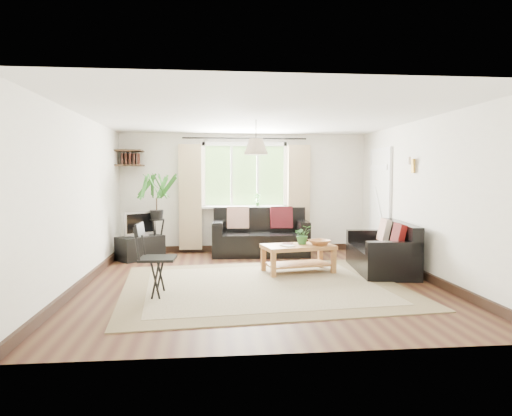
{
  "coord_description": "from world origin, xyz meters",
  "views": [
    {
      "loc": [
        -0.69,
        -6.56,
        1.54
      ],
      "look_at": [
        0.0,
        0.4,
        1.05
      ],
      "focal_mm": 32.0,
      "sensor_mm": 36.0,
      "label": 1
    }
  ],
  "objects": [
    {
      "name": "coffee_table",
      "position": [
        0.68,
        0.51,
        0.22
      ],
      "size": [
        1.19,
        0.8,
        0.45
      ],
      "primitive_type": null,
      "rotation": [
        0.0,
        0.0,
        0.19
      ],
      "color": "#976331",
      "rests_on": "floor"
    },
    {
      "name": "wall_right",
      "position": [
        2.5,
        0.0,
        1.2
      ],
      "size": [
        0.02,
        5.5,
        2.4
      ],
      "primitive_type": "cube",
      "color": "white",
      "rests_on": "floor"
    },
    {
      "name": "wall_back",
      "position": [
        0.0,
        2.75,
        1.2
      ],
      "size": [
        5.0,
        0.02,
        2.4
      ],
      "primitive_type": "cube",
      "color": "white",
      "rests_on": "floor"
    },
    {
      "name": "table_plant",
      "position": [
        0.77,
        0.58,
        0.6
      ],
      "size": [
        0.29,
        0.25,
        0.31
      ],
      "primitive_type": "imported",
      "rotation": [
        0.0,
        0.0,
        0.03
      ],
      "color": "#295F26",
      "rests_on": "coffee_table"
    },
    {
      "name": "wall_front",
      "position": [
        0.0,
        -2.75,
        1.2
      ],
      "size": [
        5.0,
        0.02,
        2.4
      ],
      "primitive_type": "cube",
      "color": "white",
      "rests_on": "floor"
    },
    {
      "name": "palm_stand",
      "position": [
        -1.7,
        2.08,
        0.8
      ],
      "size": [
        0.77,
        0.77,
        1.6
      ],
      "primitive_type": null,
      "rotation": [
        0.0,
        0.0,
        -0.29
      ],
      "color": "black",
      "rests_on": "floor"
    },
    {
      "name": "corner_shelf",
      "position": [
        -2.25,
        2.5,
        1.89
      ],
      "size": [
        0.5,
        0.5,
        0.34
      ],
      "primitive_type": null,
      "color": "black",
      "rests_on": "wall_back"
    },
    {
      "name": "pendant_lamp",
      "position": [
        0.0,
        0.4,
        2.05
      ],
      "size": [
        0.36,
        0.36,
        0.54
      ],
      "primitive_type": null,
      "color": "beige",
      "rests_on": "ceiling"
    },
    {
      "name": "floor",
      "position": [
        0.0,
        0.0,
        0.0
      ],
      "size": [
        5.5,
        5.5,
        0.0
      ],
      "primitive_type": "plane",
      "color": "black",
      "rests_on": "ground"
    },
    {
      "name": "book_a",
      "position": [
        0.43,
        0.36,
        0.46
      ],
      "size": [
        0.24,
        0.26,
        0.02
      ],
      "primitive_type": "imported",
      "rotation": [
        0.0,
        0.0,
        0.49
      ],
      "color": "white",
      "rests_on": "coffee_table"
    },
    {
      "name": "door",
      "position": [
        2.47,
        1.7,
        1.0
      ],
      "size": [
        0.06,
        0.96,
        2.06
      ],
      "primitive_type": "cube",
      "color": "silver",
      "rests_on": "wall_right"
    },
    {
      "name": "ceiling",
      "position": [
        0.0,
        0.0,
        2.4
      ],
      "size": [
        5.5,
        5.5,
        0.0
      ],
      "primitive_type": "plane",
      "rotation": [
        3.14,
        0.0,
        0.0
      ],
      "color": "white",
      "rests_on": "floor"
    },
    {
      "name": "tv_stand",
      "position": [
        -2.0,
        1.97,
        0.22
      ],
      "size": [
        0.91,
        0.87,
        0.43
      ],
      "primitive_type": "cube",
      "rotation": [
        0.0,
        0.0,
        0.7
      ],
      "color": "black",
      "rests_on": "floor"
    },
    {
      "name": "window",
      "position": [
        0.0,
        2.71,
        1.55
      ],
      "size": [
        2.5,
        0.16,
        2.16
      ],
      "primitive_type": null,
      "color": "white",
      "rests_on": "wall_back"
    },
    {
      "name": "rug",
      "position": [
        0.02,
        -0.3,
        0.01
      ],
      "size": [
        4.08,
        3.59,
        0.02
      ],
      "primitive_type": "cube",
      "rotation": [
        0.0,
        0.0,
        0.09
      ],
      "color": "#BCB392",
      "rests_on": "floor"
    },
    {
      "name": "wall_sconce",
      "position": [
        2.43,
        0.3,
        1.74
      ],
      "size": [
        0.12,
        0.12,
        0.28
      ],
      "primitive_type": null,
      "color": "beige",
      "rests_on": "wall_right"
    },
    {
      "name": "book_b",
      "position": [
        0.44,
        0.59,
        0.46
      ],
      "size": [
        0.22,
        0.26,
        0.02
      ],
      "primitive_type": "imported",
      "rotation": [
        0.0,
        0.0,
        -0.33
      ],
      "color": "#512820",
      "rests_on": "coffee_table"
    },
    {
      "name": "tv",
      "position": [
        -2.0,
        1.97,
        0.67
      ],
      "size": [
        0.61,
        0.56,
        0.48
      ],
      "primitive_type": null,
      "rotation": [
        0.0,
        0.0,
        0.7
      ],
      "color": "#A5A5AA",
      "rests_on": "tv_stand"
    },
    {
      "name": "sofa_back",
      "position": [
        0.27,
        2.23,
        0.43
      ],
      "size": [
        1.89,
        1.02,
        0.87
      ],
      "primitive_type": null,
      "rotation": [
        0.0,
        0.0,
        -0.05
      ],
      "color": "black",
      "rests_on": "floor"
    },
    {
      "name": "sofa_right",
      "position": [
        2.04,
        0.5,
        0.38
      ],
      "size": [
        1.69,
        0.97,
        0.76
      ],
      "primitive_type": null,
      "rotation": [
        0.0,
        0.0,
        -1.67
      ],
      "color": "black",
      "rests_on": "floor"
    },
    {
      "name": "bowl",
      "position": [
        1.02,
        0.47,
        0.49
      ],
      "size": [
        0.44,
        0.44,
        0.08
      ],
      "primitive_type": "imported",
      "rotation": [
        0.0,
        0.0,
        0.42
      ],
      "color": "#A56838",
      "rests_on": "coffee_table"
    },
    {
      "name": "folding_chair",
      "position": [
        -1.37,
        -0.7,
        0.47
      ],
      "size": [
        0.51,
        0.51,
        0.94
      ],
      "primitive_type": null,
      "rotation": [
        0.0,
        0.0,
        1.52
      ],
      "color": "black",
      "rests_on": "floor"
    },
    {
      "name": "wall_left",
      "position": [
        -2.5,
        0.0,
        1.2
      ],
      "size": [
        0.02,
        5.5,
        2.4
      ],
      "primitive_type": "cube",
      "color": "white",
      "rests_on": "floor"
    },
    {
      "name": "sill_plant",
      "position": [
        0.25,
        2.63,
        1.06
      ],
      "size": [
        0.14,
        0.1,
        0.27
      ],
      "primitive_type": "imported",
      "color": "#2D6023",
      "rests_on": "window"
    }
  ]
}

